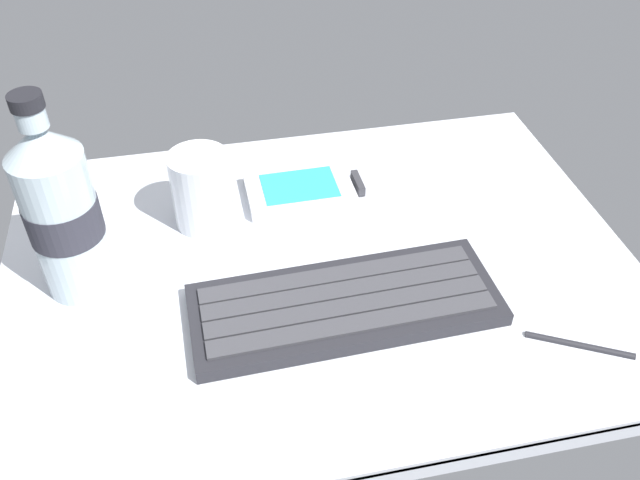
# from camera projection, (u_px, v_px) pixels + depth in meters

# --- Properties ---
(ground_plane) EXTENTS (0.64, 0.48, 0.03)m
(ground_plane) POSITION_uv_depth(u_px,v_px,m) (320.00, 271.00, 0.69)
(ground_plane) COLOR silver
(keyboard) EXTENTS (0.29, 0.12, 0.02)m
(keyboard) POSITION_uv_depth(u_px,v_px,m) (345.00, 304.00, 0.63)
(keyboard) COLOR #232328
(keyboard) RESTS_ON ground_plane
(handheld_device) EXTENTS (0.13, 0.08, 0.02)m
(handheld_device) POSITION_uv_depth(u_px,v_px,m) (305.00, 190.00, 0.77)
(handheld_device) COLOR silver
(handheld_device) RESTS_ON ground_plane
(juice_cup) EXTENTS (0.06, 0.06, 0.09)m
(juice_cup) POSITION_uv_depth(u_px,v_px,m) (202.00, 192.00, 0.71)
(juice_cup) COLOR silver
(juice_cup) RESTS_ON ground_plane
(water_bottle) EXTENTS (0.07, 0.07, 0.21)m
(water_bottle) POSITION_uv_depth(u_px,v_px,m) (62.00, 211.00, 0.60)
(water_bottle) COLOR silver
(water_bottle) RESTS_ON ground_plane
(stylus_pen) EXTENTS (0.09, 0.05, 0.01)m
(stylus_pen) POSITION_uv_depth(u_px,v_px,m) (580.00, 343.00, 0.60)
(stylus_pen) COLOR #26262B
(stylus_pen) RESTS_ON ground_plane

